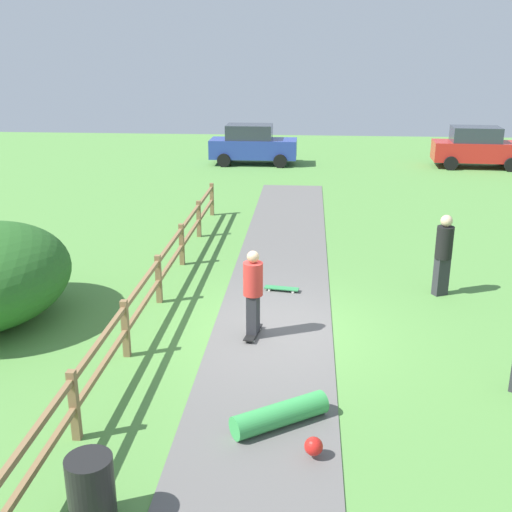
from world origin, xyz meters
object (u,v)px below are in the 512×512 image
skater_riding (253,289)px  bystander_black (444,251)px  parked_car_red (478,147)px  skateboard_loose (282,288)px  parked_car_blue (252,145)px  trash_bin (91,491)px  skater_fallen (283,417)px

skater_riding → bystander_black: (4.08, 2.57, 0.06)m
bystander_black → parked_car_red: size_ratio=0.44×
skateboard_loose → parked_car_red: size_ratio=0.19×
skater_riding → skateboard_loose: 2.62m
parked_car_blue → parked_car_red: (10.72, 0.00, 0.00)m
trash_bin → parked_car_blue: bearing=90.8°
bystander_black → parked_car_blue: (-5.85, 16.69, -0.09)m
skater_fallen → parked_car_blue: 22.49m
skateboard_loose → parked_car_red: 18.89m
trash_bin → parked_car_blue: 24.46m
trash_bin → skateboard_loose: bearing=76.1°
skater_riding → skateboard_loose: bearing=79.5°
skateboard_loose → parked_car_blue: 17.00m
trash_bin → parked_car_blue: (-0.33, 24.45, 0.51)m
trash_bin → parked_car_red: parked_car_red is taller
skateboard_loose → skater_riding: bearing=-100.5°
trash_bin → bystander_black: 9.55m
trash_bin → parked_car_red: bearing=67.0°
trash_bin → skater_fallen: trash_bin is taller
skater_fallen → skateboard_loose: bearing=92.8°
bystander_black → parked_car_blue: 17.68m
skateboard_loose → parked_car_red: parked_car_red is taller
skater_riding → parked_car_red: (8.96, 19.26, -0.03)m
bystander_black → parked_car_red: (4.88, 16.69, -0.09)m
trash_bin → skater_riding: 5.42m
trash_bin → skater_fallen: bearing=44.5°
parked_car_red → skateboard_loose: bearing=-116.8°
parked_car_red → bystander_black: bearing=-106.3°
parked_car_blue → trash_bin: bearing=-89.2°
skater_riding → skater_fallen: 3.26m
skater_fallen → parked_car_red: bearing=69.7°
trash_bin → skater_riding: bearing=74.5°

